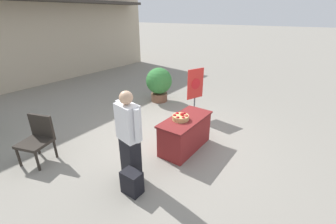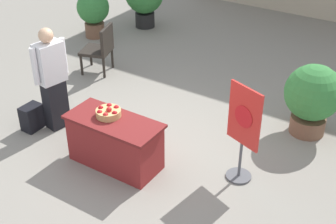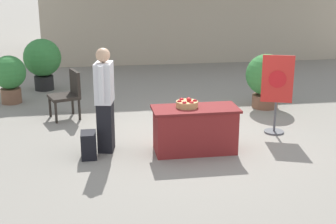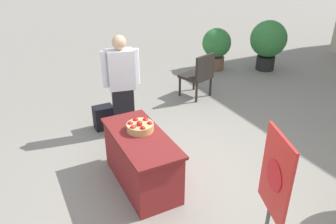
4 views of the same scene
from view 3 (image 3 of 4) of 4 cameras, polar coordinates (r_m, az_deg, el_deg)
ground_plane at (r=8.27m, az=3.52°, el=-3.41°), size 120.00×120.00×0.00m
display_table at (r=7.63m, az=3.30°, el=-2.15°), size 1.39×0.63×0.75m
apple_basket at (r=7.53m, az=2.34°, el=1.03°), size 0.36×0.36×0.16m
person_visitor at (r=7.59m, az=-7.72°, el=1.53°), size 0.34×0.60×1.70m
backpack at (r=7.53m, az=-9.63°, el=-3.99°), size 0.24×0.34×0.42m
poster_board at (r=8.63m, az=13.11°, el=2.46°), size 0.53×0.36×1.44m
patio_chair at (r=9.57m, az=-12.03°, el=2.40°), size 0.70×0.70×0.96m
potted_plant_near_left at (r=10.29m, az=11.89°, el=4.12°), size 0.89×0.89×1.17m
potted_plant_far_left at (r=12.04m, az=-15.06°, el=6.16°), size 0.92×0.92×1.28m
potted_plant_near_right at (r=11.02m, az=-18.78°, el=4.22°), size 0.74×0.74×1.08m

